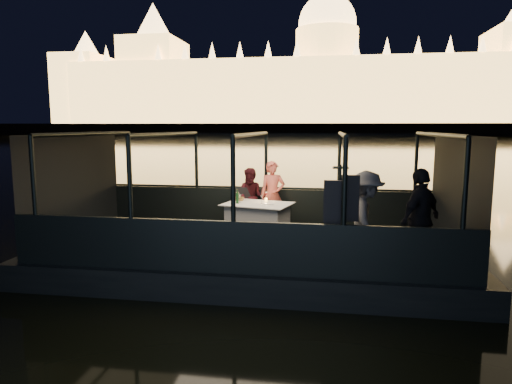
% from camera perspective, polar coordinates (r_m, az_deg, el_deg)
% --- Properties ---
extents(river_water, '(500.00, 500.00, 0.00)m').
position_cam_1_polar(river_water, '(89.33, 8.07, 6.21)').
color(river_water, black).
rests_on(river_water, ground).
extents(boat_hull, '(8.60, 4.40, 1.00)m').
position_cam_1_polar(boat_hull, '(9.84, -0.37, -9.30)').
color(boat_hull, black).
rests_on(boat_hull, river_water).
extents(boat_deck, '(8.00, 4.00, 0.04)m').
position_cam_1_polar(boat_deck, '(9.71, -0.37, -6.60)').
color(boat_deck, black).
rests_on(boat_deck, boat_hull).
extents(gunwale_port, '(8.00, 0.08, 0.90)m').
position_cam_1_polar(gunwale_port, '(11.54, 1.24, -1.83)').
color(gunwale_port, black).
rests_on(gunwale_port, boat_deck).
extents(gunwale_starboard, '(8.00, 0.08, 0.90)m').
position_cam_1_polar(gunwale_starboard, '(7.69, -2.82, -6.96)').
color(gunwale_starboard, black).
rests_on(gunwale_starboard, boat_deck).
extents(cabin_glass_port, '(8.00, 0.02, 1.40)m').
position_cam_1_polar(cabin_glass_port, '(11.40, 1.26, 3.87)').
color(cabin_glass_port, '#99B2B2').
rests_on(cabin_glass_port, gunwale_port).
extents(cabin_glass_starboard, '(8.00, 0.02, 1.40)m').
position_cam_1_polar(cabin_glass_starboard, '(7.47, -2.89, 1.59)').
color(cabin_glass_starboard, '#99B2B2').
rests_on(cabin_glass_starboard, gunwale_starboard).
extents(cabin_roof_glass, '(8.00, 4.00, 0.02)m').
position_cam_1_polar(cabin_roof_glass, '(9.39, -0.39, 7.22)').
color(cabin_roof_glass, '#99B2B2').
rests_on(cabin_roof_glass, boat_deck).
extents(end_wall_fore, '(0.02, 4.00, 2.30)m').
position_cam_1_polar(end_wall_fore, '(10.87, -21.67, 0.70)').
color(end_wall_fore, black).
rests_on(end_wall_fore, boat_deck).
extents(end_wall_aft, '(0.02, 4.00, 2.30)m').
position_cam_1_polar(end_wall_aft, '(9.68, 23.69, -0.28)').
color(end_wall_aft, black).
rests_on(end_wall_aft, boat_deck).
extents(canopy_ribs, '(8.00, 4.00, 2.30)m').
position_cam_1_polar(canopy_ribs, '(9.48, -0.38, 0.26)').
color(canopy_ribs, black).
rests_on(canopy_ribs, boat_deck).
extents(embankment, '(400.00, 140.00, 6.00)m').
position_cam_1_polar(embankment, '(219.28, 8.69, 7.59)').
color(embankment, '#423D33').
rests_on(embankment, ground).
extents(parliament_building, '(220.00, 32.00, 60.00)m').
position_cam_1_polar(parliament_building, '(186.10, 8.80, 16.14)').
color(parliament_building, '#F2D18C').
rests_on(parliament_building, embankment).
extents(dining_table_central, '(1.66, 1.36, 0.77)m').
position_cam_1_polar(dining_table_central, '(10.19, 0.22, -3.55)').
color(dining_table_central, silver).
rests_on(dining_table_central, boat_deck).
extents(chair_port_left, '(0.60, 0.60, 0.97)m').
position_cam_1_polar(chair_port_left, '(10.99, -1.77, -2.34)').
color(chair_port_left, black).
rests_on(chair_port_left, boat_deck).
extents(chair_port_right, '(0.51, 0.51, 0.96)m').
position_cam_1_polar(chair_port_right, '(10.98, 1.55, -2.35)').
color(chair_port_right, black).
rests_on(chair_port_right, boat_deck).
extents(coat_stand, '(0.54, 0.45, 1.84)m').
position_cam_1_polar(coat_stand, '(7.74, 10.36, -3.56)').
color(coat_stand, black).
rests_on(coat_stand, boat_deck).
extents(person_woman_coral, '(0.66, 0.51, 1.64)m').
position_cam_1_polar(person_woman_coral, '(10.98, 2.08, -0.76)').
color(person_woman_coral, '#E16351').
rests_on(person_woman_coral, boat_deck).
extents(person_man_maroon, '(0.71, 0.56, 1.46)m').
position_cam_1_polar(person_man_maroon, '(11.18, -0.56, -0.60)').
color(person_man_maroon, '#3F1118').
rests_on(person_man_maroon, boat_deck).
extents(passenger_stripe, '(0.69, 1.14, 1.70)m').
position_cam_1_polar(passenger_stripe, '(8.27, 13.54, -3.26)').
color(passenger_stripe, silver).
rests_on(passenger_stripe, boat_deck).
extents(passenger_dark, '(1.02, 1.07, 1.77)m').
position_cam_1_polar(passenger_dark, '(8.28, 19.82, -3.51)').
color(passenger_dark, black).
rests_on(passenger_dark, boat_deck).
extents(wine_bottle, '(0.07, 0.07, 0.31)m').
position_cam_1_polar(wine_bottle, '(10.12, -2.35, -0.59)').
color(wine_bottle, '#153B1A').
rests_on(wine_bottle, dining_table_central).
extents(bread_basket, '(0.25, 0.25, 0.08)m').
position_cam_1_polar(bread_basket, '(10.52, -2.08, -0.85)').
color(bread_basket, brown).
rests_on(bread_basket, dining_table_central).
extents(amber_candle, '(0.07, 0.07, 0.09)m').
position_cam_1_polar(amber_candle, '(10.35, 1.26, -1.00)').
color(amber_candle, '#FDB43F').
rests_on(amber_candle, dining_table_central).
extents(plate_near, '(0.27, 0.27, 0.01)m').
position_cam_1_polar(plate_near, '(10.03, 1.63, -1.48)').
color(plate_near, white).
rests_on(plate_near, dining_table_central).
extents(plate_far, '(0.25, 0.25, 0.01)m').
position_cam_1_polar(plate_far, '(10.55, -1.34, -1.00)').
color(plate_far, silver).
rests_on(plate_far, dining_table_central).
extents(wine_glass_white, '(0.07, 0.07, 0.18)m').
position_cam_1_polar(wine_glass_white, '(10.26, -2.04, -0.78)').
color(wine_glass_white, white).
rests_on(wine_glass_white, dining_table_central).
extents(wine_glass_red, '(0.08, 0.08, 0.20)m').
position_cam_1_polar(wine_glass_red, '(10.50, 1.29, -0.57)').
color(wine_glass_red, silver).
rests_on(wine_glass_red, dining_table_central).
extents(wine_glass_empty, '(0.07, 0.07, 0.18)m').
position_cam_1_polar(wine_glass_empty, '(10.11, 0.72, -0.91)').
color(wine_glass_empty, white).
rests_on(wine_glass_empty, dining_table_central).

